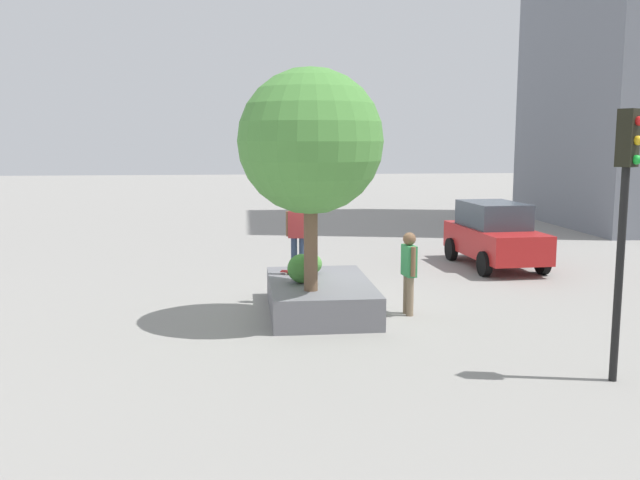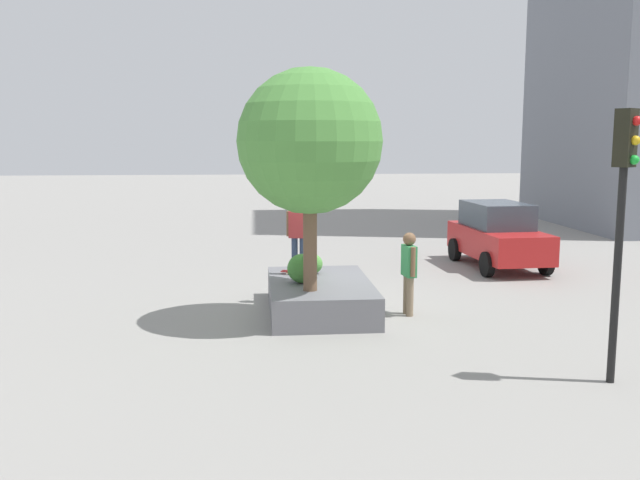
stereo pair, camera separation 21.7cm
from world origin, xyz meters
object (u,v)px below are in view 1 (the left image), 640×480
object	(u,v)px
planter_ledge	(320,296)
plaza_tree	(311,142)
skateboard	(298,272)
traffic_light_corner	(625,197)
skateboarder	(298,230)
sedan_parked	(494,234)
passerby_with_bag	(409,267)

from	to	relation	value
planter_ledge	plaza_tree	bearing A→B (deg)	-17.73
plaza_tree	skateboard	xyz separation A→B (m)	(-1.69, -0.13, -2.93)
plaza_tree	skateboard	world-z (taller)	plaza_tree
plaza_tree	traffic_light_corner	size ratio (longest dim) A/B	1.07
plaza_tree	traffic_light_corner	bearing A→B (deg)	47.86
skateboarder	sedan_parked	size ratio (longest dim) A/B	0.39
planter_ledge	plaza_tree	world-z (taller)	plaza_tree
planter_ledge	traffic_light_corner	bearing A→B (deg)	40.08
planter_ledge	plaza_tree	distance (m)	3.45
planter_ledge	sedan_parked	size ratio (longest dim) A/B	0.87
plaza_tree	skateboarder	size ratio (longest dim) A/B	2.74
plaza_tree	passerby_with_bag	world-z (taller)	plaza_tree
planter_ledge	traffic_light_corner	distance (m)	6.77
skateboarder	passerby_with_bag	size ratio (longest dim) A/B	0.91
skateboarder	sedan_parked	world-z (taller)	skateboarder
sedan_parked	traffic_light_corner	world-z (taller)	traffic_light_corner
traffic_light_corner	planter_ledge	bearing A→B (deg)	-139.92
skateboarder	traffic_light_corner	world-z (taller)	traffic_light_corner
passerby_with_bag	skateboarder	bearing A→B (deg)	-119.39
planter_ledge	sedan_parked	xyz separation A→B (m)	(-4.77, 5.66, 0.62)
planter_ledge	skateboard	distance (m)	0.98
planter_ledge	sedan_parked	bearing A→B (deg)	130.14
plaza_tree	skateboarder	bearing A→B (deg)	-175.77
plaza_tree	passerby_with_bag	xyz separation A→B (m)	(-0.42, 2.13, -2.63)
sedan_parked	passerby_with_bag	size ratio (longest dim) A/B	2.33
plaza_tree	sedan_parked	xyz separation A→B (m)	(-5.66, 5.95, -2.70)
sedan_parked	passerby_with_bag	distance (m)	6.49
skateboard	sedan_parked	bearing A→B (deg)	123.21
skateboard	plaza_tree	bearing A→B (deg)	4.23
planter_ledge	plaza_tree	xyz separation A→B (m)	(0.89, -0.28, 3.32)
traffic_light_corner	plaza_tree	bearing A→B (deg)	-132.14
traffic_light_corner	passerby_with_bag	distance (m)	5.20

